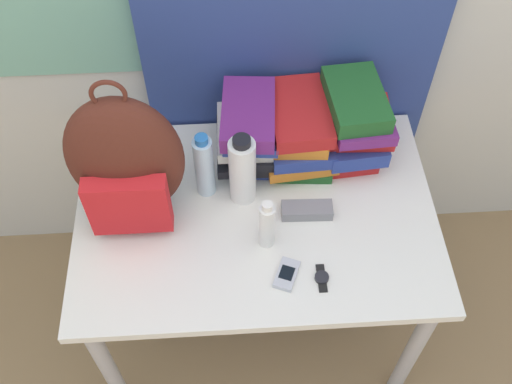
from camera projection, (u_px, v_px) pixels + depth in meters
name	position (u px, v px, depth m)	size (l,w,h in m)	color
desk	(256.00, 229.00, 1.86)	(1.07, 0.74, 0.70)	silver
backpack	(126.00, 163.00, 1.62)	(0.32, 0.20, 0.51)	#512319
book_stack_left	(251.00, 132.00, 1.82)	(0.22, 0.29, 0.23)	navy
book_stack_center	(299.00, 132.00, 1.84)	(0.24, 0.29, 0.21)	#1E5623
book_stack_right	(353.00, 123.00, 1.82)	(0.22, 0.28, 0.26)	red
water_bottle	(204.00, 166.00, 1.74)	(0.06, 0.06, 0.24)	silver
sports_bottle	(242.00, 170.00, 1.72)	(0.08, 0.08, 0.26)	white
sunscreen_bottle	(267.00, 225.00, 1.65)	(0.04, 0.04, 0.19)	white
cell_phone	(287.00, 274.00, 1.65)	(0.09, 0.11, 0.02)	#B7BCC6
sunglasses_case	(307.00, 210.00, 1.77)	(0.15, 0.06, 0.04)	gray
wristwatch	(322.00, 278.00, 1.65)	(0.04, 0.09, 0.01)	black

